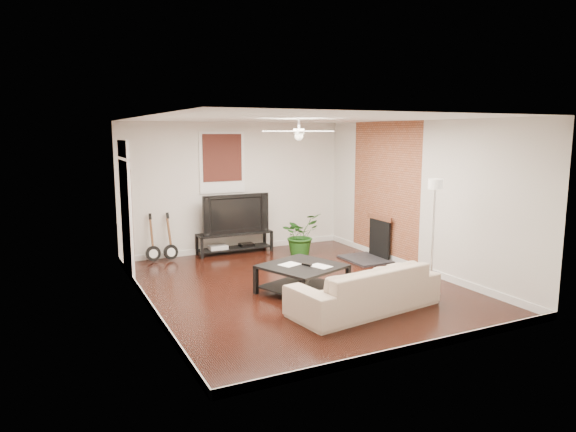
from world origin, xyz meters
The scene contains 14 objects.
room centered at (0.00, 0.00, 1.40)m, with size 5.01×6.01×2.81m.
brick_accent centered at (2.49, 1.00, 1.40)m, with size 0.02×2.20×2.80m, color #995031.
fireplace centered at (2.20, 1.00, 0.46)m, with size 0.80×1.10×0.92m, color black.
window_back centered at (-0.30, 2.97, 1.95)m, with size 1.00×0.06×1.30m, color #3B1110.
door_left centered at (-2.46, 1.90, 1.25)m, with size 0.08×1.00×2.50m, color white.
tv_stand centered at (-0.12, 2.78, 0.23)m, with size 1.63×0.43×0.46m, color black.
tv centered at (-0.12, 2.80, 0.88)m, with size 1.46×0.19×0.84m, color black.
coffee_table centered at (-0.12, -0.37, 0.24)m, with size 1.13×1.13×0.47m, color black.
sofa centered at (0.33, -1.46, 0.34)m, with size 2.30×0.90×0.67m, color tan.
floor_lamp centered at (1.68, -1.36, 0.94)m, with size 0.31×0.31×1.88m, color white, non-canonical shape.
potted_plant centered at (1.06, 1.97, 0.45)m, with size 0.81×0.70×0.90m, color #1E5317.
guitar_left centered at (-1.87, 2.75, 0.49)m, with size 0.30×0.21×0.98m, color black, non-canonical shape.
guitar_right centered at (-1.52, 2.72, 0.49)m, with size 0.30×0.21×0.98m, color black, non-canonical shape.
ceiling_fan centered at (0.00, 0.00, 2.60)m, with size 1.24×1.24×0.32m, color white, non-canonical shape.
Camera 1 is at (-3.85, -7.47, 2.57)m, focal length 32.02 mm.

